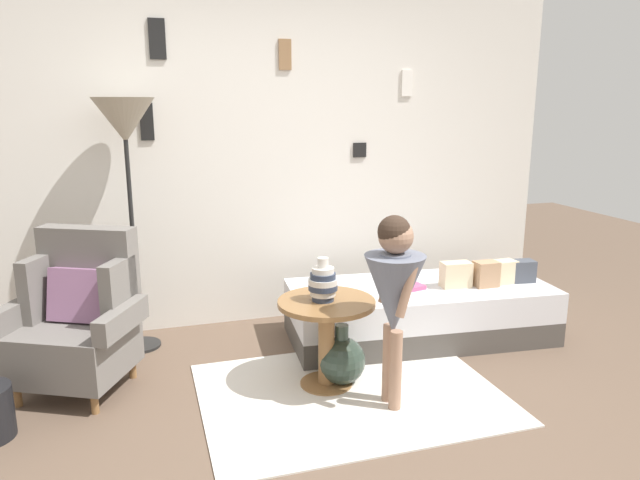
% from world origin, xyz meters
% --- Properties ---
extents(ground_plane, '(12.00, 12.00, 0.00)m').
position_xyz_m(ground_plane, '(0.00, 0.00, 0.00)').
color(ground_plane, brown).
extents(gallery_wall, '(4.80, 0.12, 2.60)m').
position_xyz_m(gallery_wall, '(-0.00, 1.95, 1.30)').
color(gallery_wall, silver).
rests_on(gallery_wall, ground).
extents(rug, '(1.76, 1.32, 0.01)m').
position_xyz_m(rug, '(0.19, 0.48, 0.01)').
color(rug, silver).
rests_on(rug, ground).
extents(armchair, '(0.90, 0.81, 0.97)m').
position_xyz_m(armchair, '(-1.34, 1.07, 0.44)').
color(armchair, olive).
rests_on(armchair, ground).
extents(daybed, '(1.96, 0.96, 0.40)m').
position_xyz_m(daybed, '(0.99, 1.16, 0.20)').
color(daybed, '#4C4742').
rests_on(daybed, ground).
extents(pillow_head, '(0.21, 0.14, 0.16)m').
position_xyz_m(pillow_head, '(1.75, 1.04, 0.48)').
color(pillow_head, '#474C56').
rests_on(pillow_head, daybed).
extents(pillow_mid, '(0.20, 0.13, 0.17)m').
position_xyz_m(pillow_mid, '(1.59, 1.05, 0.49)').
color(pillow_mid, beige).
rests_on(pillow_mid, daybed).
extents(pillow_back, '(0.17, 0.12, 0.19)m').
position_xyz_m(pillow_back, '(1.43, 1.02, 0.49)').
color(pillow_back, tan).
rests_on(pillow_back, daybed).
extents(pillow_extra, '(0.22, 0.14, 0.18)m').
position_xyz_m(pillow_extra, '(1.22, 1.07, 0.49)').
color(pillow_extra, beige).
rests_on(pillow_extra, daybed).
extents(side_table, '(0.59, 0.59, 0.55)m').
position_xyz_m(side_table, '(0.09, 0.63, 0.40)').
color(side_table, olive).
rests_on(side_table, ground).
extents(vase_striped, '(0.18, 0.18, 0.26)m').
position_xyz_m(vase_striped, '(0.07, 0.64, 0.66)').
color(vase_striped, '#2D384C').
rests_on(vase_striped, side_table).
extents(floor_lamp, '(0.41, 0.41, 1.74)m').
position_xyz_m(floor_lamp, '(-1.00, 1.59, 1.52)').
color(floor_lamp, black).
rests_on(floor_lamp, ground).
extents(person_child, '(0.34, 0.34, 1.12)m').
position_xyz_m(person_child, '(0.37, 0.29, 0.72)').
color(person_child, '#A37A60').
rests_on(person_child, ground).
extents(book_on_daybed, '(0.25, 0.20, 0.03)m').
position_xyz_m(book_on_daybed, '(0.86, 1.12, 0.42)').
color(book_on_daybed, '#C04F7D').
rests_on(book_on_daybed, daybed).
extents(demijohn_near, '(0.30, 0.30, 0.38)m').
position_xyz_m(demijohn_near, '(0.19, 0.64, 0.15)').
color(demijohn_near, '#2D3D33').
rests_on(demijohn_near, ground).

